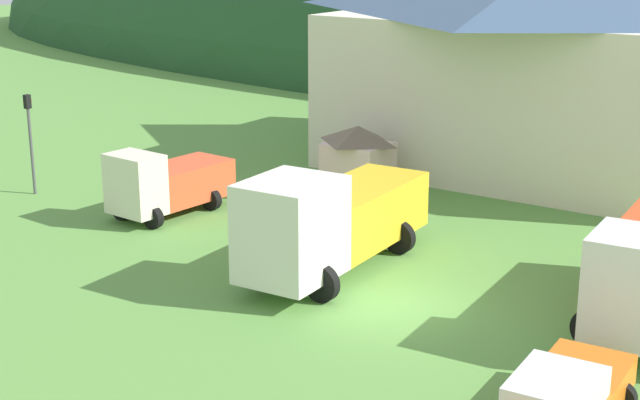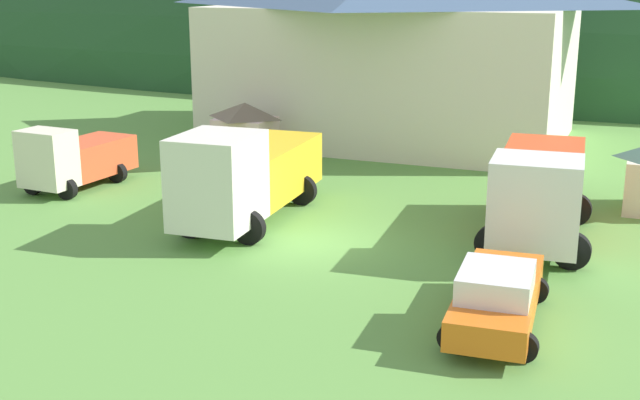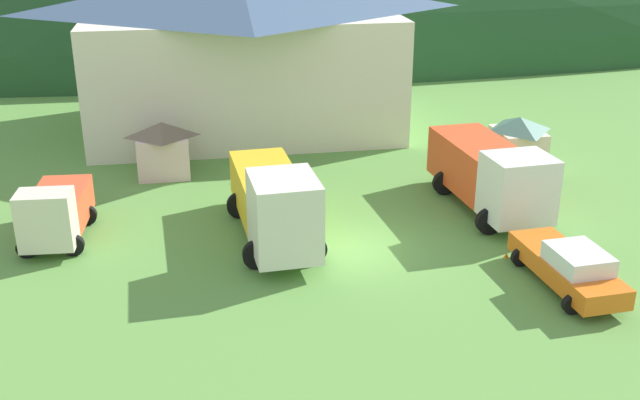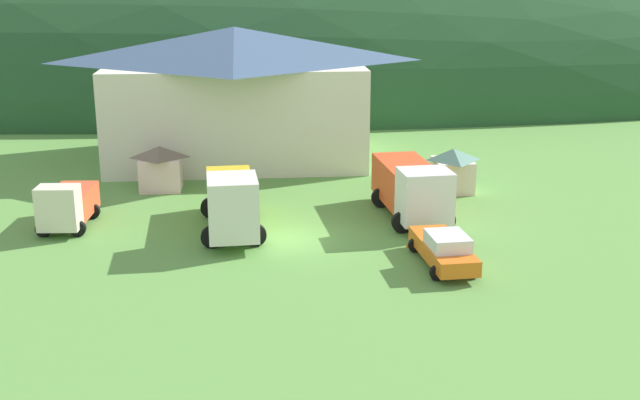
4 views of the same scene
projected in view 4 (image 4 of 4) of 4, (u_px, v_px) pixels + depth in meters
ground_plane at (295, 238)px, 39.76m from camera, size 200.00×200.00×0.00m
forested_hill_backdrop at (267, 81)px, 93.64m from camera, size 163.01×60.00×38.25m
depot_building at (236, 92)px, 55.03m from camera, size 18.31×12.59×9.09m
play_shed_cream at (452, 169)px, 47.81m from camera, size 2.39×2.73×2.59m
play_shed_pink at (160, 167)px, 48.00m from camera, size 2.64×2.29×2.69m
light_truck_cream at (67, 204)px, 41.05m from camera, size 2.69×4.95×2.59m
heavy_rig_striped at (231, 200)px, 40.05m from camera, size 3.42×8.29×3.45m
heavy_rig_white at (412, 187)px, 42.52m from camera, size 3.67×7.67×3.21m
service_pickup_orange at (444, 249)px, 35.88m from camera, size 2.47×5.35×1.66m
traffic_cone_near_pickup at (408, 247)px, 38.50m from camera, size 0.36×0.36×0.46m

